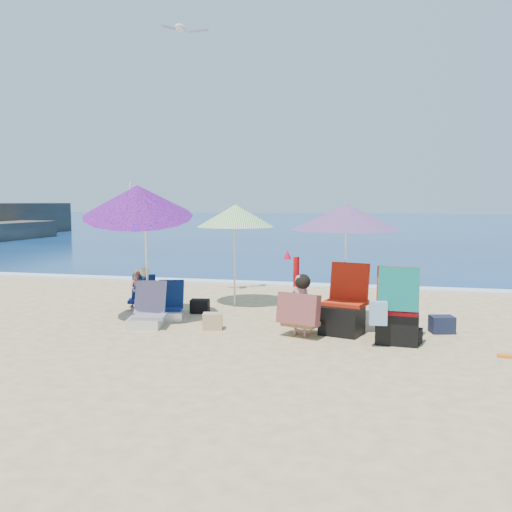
% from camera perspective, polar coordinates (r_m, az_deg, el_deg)
% --- Properties ---
extents(ground, '(120.00, 120.00, 0.00)m').
position_cam_1_polar(ground, '(7.78, 0.48, -8.86)').
color(ground, '#D8BC84').
rests_on(ground, ground).
extents(sea, '(120.00, 80.00, 0.12)m').
position_cam_1_polar(sea, '(52.41, 11.34, 3.44)').
color(sea, navy).
rests_on(sea, ground).
extents(foam, '(120.00, 0.50, 0.04)m').
position_cam_1_polar(foam, '(12.71, 5.54, -3.07)').
color(foam, white).
rests_on(foam, ground).
extents(umbrella_turquoise, '(1.95, 1.95, 1.97)m').
position_cam_1_polar(umbrella_turquoise, '(8.40, 9.54, 4.11)').
color(umbrella_turquoise, white).
rests_on(umbrella_turquoise, ground).
extents(umbrella_striped, '(1.67, 1.67, 1.95)m').
position_cam_1_polar(umbrella_striped, '(10.11, -2.19, 4.29)').
color(umbrella_striped, white).
rests_on(umbrella_striped, ground).
extents(umbrella_blue, '(2.30, 2.35, 2.42)m').
position_cam_1_polar(umbrella_blue, '(8.91, -12.46, 5.75)').
color(umbrella_blue, silver).
rests_on(umbrella_blue, ground).
extents(furled_umbrella, '(0.26, 0.28, 1.22)m').
position_cam_1_polar(furled_umbrella, '(8.42, 4.11, -3.08)').
color(furled_umbrella, '#A80C0E').
rests_on(furled_umbrella, ground).
extents(chair_navy, '(0.59, 0.71, 0.62)m').
position_cam_1_polar(chair_navy, '(9.25, -9.15, -5.53)').
color(chair_navy, '#0D214B').
rests_on(chair_navy, ground).
extents(chair_rainbow, '(0.65, 0.72, 0.70)m').
position_cam_1_polar(chair_rainbow, '(8.68, -11.50, -6.19)').
color(chair_rainbow, '#CB6B47').
rests_on(chair_rainbow, ground).
extents(camp_chair_left, '(0.74, 0.80, 1.04)m').
position_cam_1_polar(camp_chair_left, '(8.18, 9.27, -5.97)').
color(camp_chair_left, red).
rests_on(camp_chair_left, ground).
extents(camp_chair_right, '(0.69, 0.80, 1.10)m').
position_cam_1_polar(camp_chair_right, '(7.77, 14.73, -6.07)').
color(camp_chair_right, '#A60B14').
rests_on(camp_chair_right, ground).
extents(person_center, '(0.69, 0.67, 0.92)m').
position_cam_1_polar(person_center, '(7.88, 4.71, -5.35)').
color(person_center, tan).
rests_on(person_center, ground).
extents(person_left, '(0.57, 0.59, 0.78)m').
position_cam_1_polar(person_left, '(10.23, -12.30, -3.42)').
color(person_left, tan).
rests_on(person_left, ground).
extents(bag_black_a, '(0.35, 0.28, 0.24)m').
position_cam_1_polar(bag_black_a, '(9.63, -5.98, -5.32)').
color(bag_black_a, black).
rests_on(bag_black_a, ground).
extents(bag_tan, '(0.34, 0.28, 0.25)m').
position_cam_1_polar(bag_tan, '(8.38, -4.64, -6.93)').
color(bag_tan, tan).
rests_on(bag_tan, ground).
extents(bag_navy_b, '(0.39, 0.33, 0.26)m').
position_cam_1_polar(bag_navy_b, '(8.61, 19.15, -6.88)').
color(bag_navy_b, '#171D33').
rests_on(bag_navy_b, ground).
extents(bag_black_b, '(0.33, 0.27, 0.21)m').
position_cam_1_polar(bag_black_b, '(7.87, 16.14, -8.12)').
color(bag_black_b, black).
rests_on(bag_black_b, ground).
extents(orange_item, '(0.25, 0.13, 0.03)m').
position_cam_1_polar(orange_item, '(7.61, 25.17, -9.63)').
color(orange_item, orange).
rests_on(orange_item, ground).
extents(seagull, '(0.84, 0.59, 0.15)m').
position_cam_1_polar(seagull, '(11.05, -7.97, 22.82)').
color(seagull, silver).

